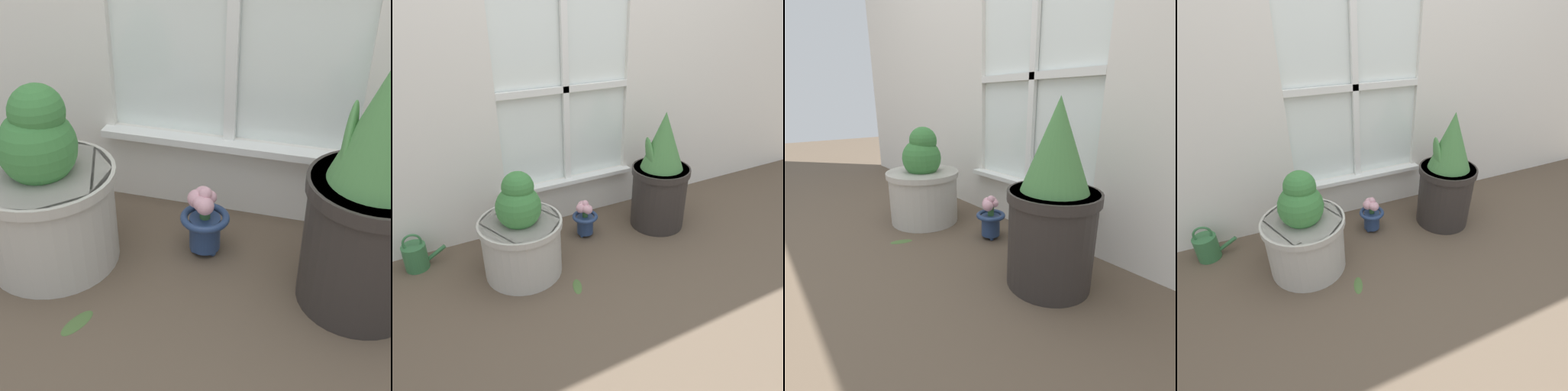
% 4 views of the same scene
% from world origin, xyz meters
% --- Properties ---
extents(ground_plane, '(10.00, 10.00, 0.00)m').
position_xyz_m(ground_plane, '(0.00, 0.00, 0.00)').
color(ground_plane, brown).
extents(potted_plant_left, '(0.41, 0.41, 0.56)m').
position_xyz_m(potted_plant_left, '(-0.45, 0.21, 0.22)').
color(potted_plant_left, '#B7B2A8').
rests_on(potted_plant_left, ground_plane).
extents(potted_plant_right, '(0.34, 0.34, 0.71)m').
position_xyz_m(potted_plant_right, '(0.45, 0.28, 0.32)').
color(potted_plant_right, '#2D2826').
rests_on(potted_plant_right, ground_plane).
extents(flower_vase, '(0.15, 0.15, 0.23)m').
position_xyz_m(flower_vase, '(-0.01, 0.36, 0.12)').
color(flower_vase, navy).
rests_on(flower_vase, ground_plane).
extents(watering_can, '(0.22, 0.12, 0.21)m').
position_xyz_m(watering_can, '(-0.94, 0.49, 0.07)').
color(watering_can, '#336B3D').
rests_on(watering_can, ground_plane).
extents(fallen_leaf, '(0.08, 0.12, 0.01)m').
position_xyz_m(fallen_leaf, '(-0.26, -0.03, 0.00)').
color(fallen_leaf, '#476633').
rests_on(fallen_leaf, ground_plane).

